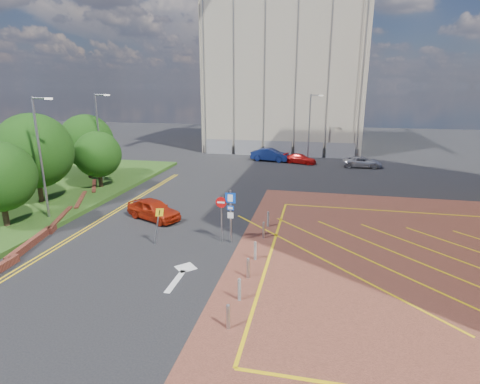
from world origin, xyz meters
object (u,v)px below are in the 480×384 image
(car_red_left, at_px, (154,209))
(car_blue_back, at_px, (270,155))
(lamp_back, at_px, (310,125))
(warning_sign, at_px, (158,222))
(lamp_left_near, at_px, (41,154))
(sign_cluster, at_px, (227,211))
(tree_d, at_px, (87,141))
(car_red_back, at_px, (300,159))
(lamp_left_far, at_px, (99,134))
(tree_c, at_px, (98,154))
(car_silver_back, at_px, (362,162))
(tree_b, at_px, (34,151))

(car_red_left, distance_m, car_blue_back, 23.19)
(lamp_back, relative_size, warning_sign, 3.55)
(lamp_left_near, bearing_deg, sign_cluster, -4.56)
(tree_d, distance_m, car_blue_back, 21.11)
(tree_d, xyz_separation_m, car_red_back, (19.68, 12.72, -3.31))
(warning_sign, distance_m, car_red_left, 4.61)
(warning_sign, xyz_separation_m, car_red_left, (-2.14, 4.01, -0.72))
(lamp_left_far, bearing_deg, car_red_back, 37.94)
(tree_c, relative_size, tree_d, 0.81)
(car_red_back, bearing_deg, car_red_left, 174.02)
(tree_c, distance_m, sign_cluster, 16.53)
(sign_cluster, distance_m, car_silver_back, 25.94)
(lamp_left_far, relative_size, warning_sign, 3.55)
(tree_c, relative_size, car_blue_back, 1.05)
(tree_c, height_order, lamp_back, lamp_back)
(car_red_left, distance_m, car_red_back, 23.61)
(lamp_left_far, bearing_deg, lamp_left_near, -78.69)
(warning_sign, bearing_deg, car_silver_back, 61.39)
(lamp_left_far, xyz_separation_m, sign_cluster, (14.72, -11.02, -2.71))
(tree_b, height_order, tree_d, tree_b)
(sign_cluster, bearing_deg, warning_sign, -162.82)
(warning_sign, height_order, car_red_back, warning_sign)
(lamp_left_far, relative_size, sign_cluster, 2.50)
(lamp_left_far, xyz_separation_m, car_red_back, (17.60, 13.72, -4.10))
(tree_b, xyz_separation_m, sign_cluster, (15.80, -4.02, -2.28))
(warning_sign, height_order, car_silver_back, warning_sign)
(lamp_left_near, relative_size, warning_sign, 3.55)
(tree_c, bearing_deg, lamp_left_far, 114.71)
(tree_d, xyz_separation_m, lamp_left_near, (4.08, -11.00, 0.79))
(tree_d, distance_m, lamp_left_far, 2.44)
(lamp_left_near, bearing_deg, car_silver_back, 45.37)
(car_red_back, bearing_deg, car_silver_back, -80.60)
(sign_cluster, bearing_deg, tree_c, 146.84)
(tree_c, height_order, sign_cluster, tree_c)
(tree_d, distance_m, car_red_back, 23.67)
(sign_cluster, xyz_separation_m, car_red_back, (2.89, 24.74, -1.39))
(lamp_left_near, distance_m, warning_sign, 9.74)
(lamp_left_far, bearing_deg, tree_c, -65.29)
(car_blue_back, bearing_deg, car_silver_back, -88.85)
(sign_cluster, bearing_deg, car_red_back, 83.34)
(lamp_left_far, xyz_separation_m, car_silver_back, (24.62, 12.92, -4.06))
(tree_b, height_order, lamp_back, lamp_back)
(lamp_back, bearing_deg, car_blue_back, -161.32)
(tree_b, bearing_deg, car_silver_back, 37.78)
(tree_b, distance_m, car_red_back, 28.14)
(lamp_left_near, relative_size, car_red_back, 2.08)
(tree_b, relative_size, car_blue_back, 1.44)
(car_red_back, bearing_deg, warning_sign, -178.49)
(car_red_left, bearing_deg, car_silver_back, -12.31)
(tree_b, height_order, lamp_left_far, lamp_left_far)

